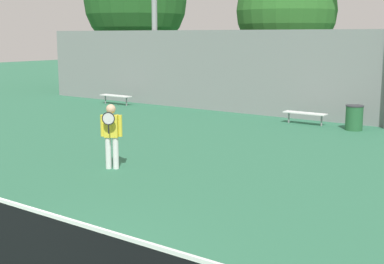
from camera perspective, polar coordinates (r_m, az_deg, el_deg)
tennis_net at (r=7.78m, az=-18.58°, el=-10.65°), size 10.64×0.09×1.05m
tennis_player at (r=13.13m, az=-8.59°, el=-0.05°), size 0.52×0.50×1.60m
bench_courtside_near at (r=19.99m, az=11.97°, el=1.92°), size 1.61×0.40×0.44m
bench_adjacent_court at (r=25.42m, az=-8.14°, el=3.81°), size 1.71×0.40×0.44m
trash_bin at (r=19.21m, az=16.92°, el=1.47°), size 0.61×0.61×0.87m
back_fence at (r=20.14m, az=18.76°, el=5.45°), size 33.87×0.06×3.44m
tree_green_tall at (r=25.59m, az=10.05°, el=12.58°), size 4.61×4.61×6.64m
tree_green_broad at (r=32.63m, az=-6.03°, el=13.71°), size 6.05×6.05×8.23m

